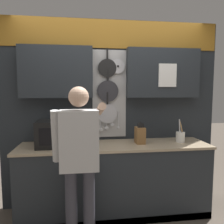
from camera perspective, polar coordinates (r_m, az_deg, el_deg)
ground_plane at (r=3.11m, az=0.70°, el=-24.86°), size 14.00×14.00×0.00m
base_cabinet_counter at (r=2.91m, az=0.72°, el=-17.22°), size 2.37×0.59×0.91m
back_wall_unit at (r=2.94m, az=0.08°, el=4.30°), size 2.94×0.22×2.50m
microwave at (r=2.72m, az=-14.00°, el=-5.42°), size 0.48×0.38×0.31m
knife_block at (r=2.81m, az=7.32°, el=-6.00°), size 0.12×0.15×0.28m
utensil_crock at (r=3.00m, az=17.42°, el=-6.09°), size 0.11×0.11×0.30m
person at (r=2.24m, az=-8.49°, el=-10.47°), size 0.54×0.64×1.62m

